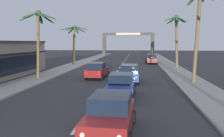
{
  "coord_description": "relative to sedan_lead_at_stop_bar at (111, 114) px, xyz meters",
  "views": [
    {
      "loc": [
        2.71,
        -6.84,
        3.84
      ],
      "look_at": [
        1.1,
        8.0,
        2.2
      ],
      "focal_mm": 38.14,
      "sensor_mm": 36.0,
      "label": 1
    }
  ],
  "objects": [
    {
      "name": "sedan_oncoming_far",
      "position": [
        -3.25,
        15.57,
        0.0
      ],
      "size": [
        2.14,
        4.52,
        1.68
      ],
      "color": "maroon",
      "rests_on": "ground"
    },
    {
      "name": "sedan_fifth_in_queue",
      "position": [
        0.3,
        13.43,
        0.0
      ],
      "size": [
        2.02,
        4.48,
        1.68
      ],
      "color": "navy",
      "rests_on": "ground"
    },
    {
      "name": "palm_left_second",
      "position": [
        -9.07,
        13.98,
        4.58
      ],
      "size": [
        3.96,
        3.74,
        7.11
      ],
      "color": "brown",
      "rests_on": "ground"
    },
    {
      "name": "sidewalk_right",
      "position": [
        6.19,
        17.19,
        -0.78
      ],
      "size": [
        3.2,
        110.0,
        0.14
      ],
      "primitive_type": "cube",
      "color": "gray",
      "rests_on": "ground"
    },
    {
      "name": "sedan_third_in_queue",
      "position": [
        -0.02,
        6.72,
        0.0
      ],
      "size": [
        1.98,
        4.46,
        1.68
      ],
      "color": "navy",
      "rests_on": "ground"
    },
    {
      "name": "sedan_parked_nearest_kerb",
      "position": [
        3.55,
        34.08,
        0.0
      ],
      "size": [
        2.06,
        4.5,
        1.68
      ],
      "color": "maroon",
      "rests_on": "ground"
    },
    {
      "name": "palm_left_third",
      "position": [
        -9.58,
        29.79,
        3.92
      ],
      "size": [
        5.09,
        4.45,
        6.73
      ],
      "color": "brown",
      "rests_on": "ground"
    },
    {
      "name": "town_gateway_arch",
      "position": [
        -1.61,
        57.34,
        3.4
      ],
      "size": [
        14.43,
        0.9,
        6.57
      ],
      "color": "#423D38",
      "rests_on": "ground"
    },
    {
      "name": "palm_right_third",
      "position": [
        6.74,
        26.41,
        4.59
      ],
      "size": [
        3.56,
        3.29,
        7.84
      ],
      "color": "brown",
      "rests_on": "ground"
    },
    {
      "name": "sidewalk_left",
      "position": [
        -9.41,
        17.19,
        -0.78
      ],
      "size": [
        3.2,
        110.0,
        0.14
      ],
      "primitive_type": "cube",
      "color": "gray",
      "rests_on": "ground"
    },
    {
      "name": "palm_right_second",
      "position": [
        6.6,
        13.01,
        5.67
      ],
      "size": [
        3.8,
        3.74,
        8.74
      ],
      "color": "brown",
      "rests_on": "ground"
    },
    {
      "name": "sedan_lead_at_stop_bar",
      "position": [
        0.0,
        0.0,
        0.0
      ],
      "size": [
        2.09,
        4.51,
        1.68
      ],
      "color": "maroon",
      "rests_on": "ground"
    },
    {
      "name": "lane_markings",
      "position": [
        -1.16,
        16.85,
        -0.85
      ],
      "size": [
        4.28,
        87.94,
        0.01
      ],
      "color": "silver",
      "rests_on": "ground"
    }
  ]
}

